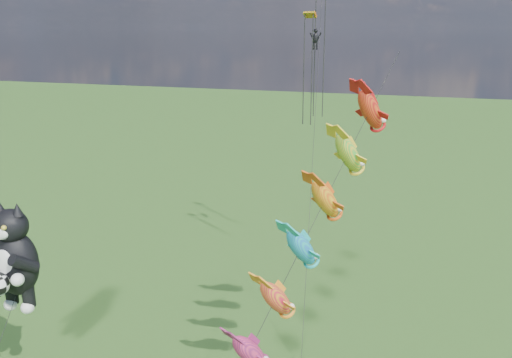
% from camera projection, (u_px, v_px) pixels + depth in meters
% --- Properties ---
extents(ground, '(300.00, 300.00, 0.00)m').
position_uv_depth(ground, '(14.00, 350.00, 35.85)').
color(ground, '#194210').
extents(cat_kite_rig, '(3.07, 4.35, 10.86)m').
position_uv_depth(cat_kite_rig, '(13.00, 257.00, 30.30)').
color(cat_kite_rig, brown).
rests_on(cat_kite_rig, ground).
extents(fish_windsock_rig, '(7.06, 14.42, 18.43)m').
position_uv_depth(fish_windsock_rig, '(313.00, 224.00, 27.82)').
color(fish_windsock_rig, brown).
rests_on(fish_windsock_rig, ground).
extents(parafoil_rig, '(4.03, 17.21, 22.36)m').
position_uv_depth(parafoil_rig, '(315.00, 46.00, 43.44)').
color(parafoil_rig, brown).
rests_on(parafoil_rig, ground).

